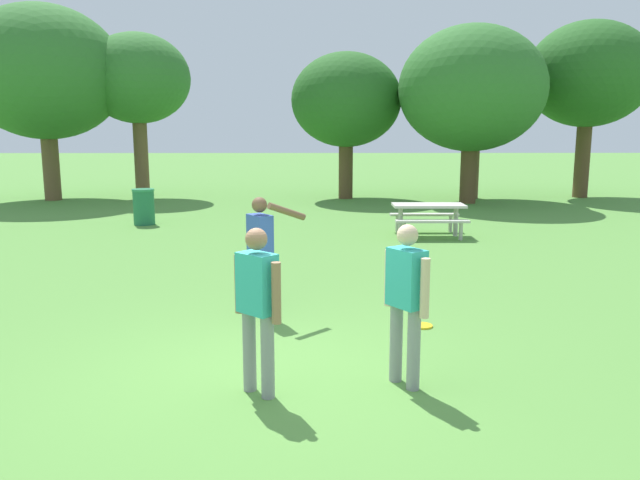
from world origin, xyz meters
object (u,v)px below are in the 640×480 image
tree_tall_left (44,73)px  tree_broad_center (137,80)px  person_thrower (261,246)px  frisbee (422,326)px  tree_far_right (346,101)px  tree_back_left (476,75)px  trash_can_beside_table (144,207)px  tree_back_right (588,75)px  person_catcher (406,294)px  picnic_table_near (428,213)px  tree_slender_mid (472,89)px  person_bystander (257,300)px

tree_tall_left → tree_broad_center: bearing=13.5°
person_thrower → frisbee: size_ratio=6.19×
tree_far_right → tree_back_left: (4.64, -0.02, 0.89)m
trash_can_beside_table → tree_back_right: tree_back_right is taller
person_thrower → person_catcher: bearing=-56.4°
trash_can_beside_table → tree_back_left: bearing=31.3°
person_thrower → tree_back_right: 18.72m
picnic_table_near → tree_broad_center: bearing=137.0°
picnic_table_near → tree_tall_left: tree_tall_left is taller
tree_far_right → tree_back_left: bearing=-0.3°
person_thrower → tree_slender_mid: size_ratio=0.27×
frisbee → tree_back_left: 16.40m
tree_far_right → tree_slender_mid: 4.43m
person_thrower → tree_back_left: (6.53, 14.58, 3.46)m
frisbee → tree_far_right: tree_far_right is taller
person_catcher → tree_far_right: size_ratio=0.31×
person_thrower → person_catcher: same height
person_bystander → frisbee: 2.99m
trash_can_beside_table → tree_tall_left: tree_tall_left is taller
picnic_table_near → tree_tall_left: (-12.17, 7.77, 3.90)m
tree_tall_left → tree_far_right: size_ratio=1.29×
person_bystander → tree_back_right: bearing=59.0°
tree_broad_center → tree_back_right: size_ratio=0.93×
tree_far_right → tree_back_right: bearing=2.1°
person_catcher → person_bystander: size_ratio=1.00×
person_bystander → trash_can_beside_table: person_bystander is taller
person_thrower → tree_far_right: (1.89, 14.61, 2.58)m
tree_broad_center → tree_far_right: tree_broad_center is taller
person_thrower → frisbee: bearing=-15.4°
tree_tall_left → tree_back_right: (19.44, 0.77, 0.00)m
tree_slender_mid → tree_back_left: (0.48, 1.47, 0.57)m
tree_back_right → frisbee: bearing=-119.0°
picnic_table_near → tree_back_right: (7.27, 8.53, 3.90)m
person_thrower → tree_tall_left: tree_tall_left is taller
tree_tall_left → person_thrower: bearing=-58.4°
tree_tall_left → tree_slender_mid: size_ratio=1.14×
person_thrower → tree_back_right: tree_back_right is taller
frisbee → tree_broad_center: 17.86m
person_bystander → tree_back_left: bearing=69.8°
person_bystander → picnic_table_near: (3.28, 9.05, -0.38)m
person_thrower → trash_can_beside_table: 9.13m
person_thrower → trash_can_beside_table: bearing=114.9°
tree_broad_center → tree_back_left: 12.20m
frisbee → tree_far_right: (-0.25, 15.20, 3.53)m
frisbee → picnic_table_near: bearing=79.3°
frisbee → tree_back_right: 18.29m
picnic_table_near → tree_back_right: bearing=49.6°
person_bystander → tree_slender_mid: (5.86, 15.77, 2.91)m
frisbee → tree_back_right: tree_back_right is taller
person_bystander → trash_can_beside_table: 11.65m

